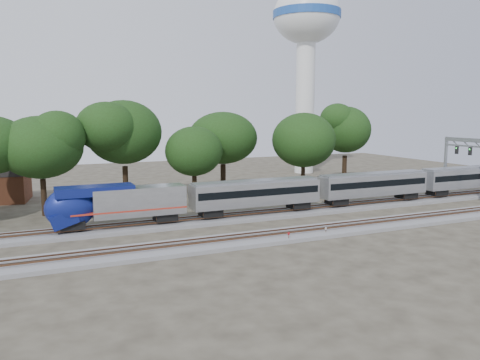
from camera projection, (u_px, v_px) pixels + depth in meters
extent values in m
plane|color=#383328|center=(240.00, 232.00, 51.96)|extent=(160.00, 160.00, 0.00)
cube|color=slate|center=(220.00, 219.00, 57.38)|extent=(160.00, 5.00, 0.40)
cube|color=brown|center=(222.00, 217.00, 56.67)|extent=(160.00, 0.08, 0.15)
cube|color=brown|center=(218.00, 214.00, 57.97)|extent=(160.00, 0.08, 0.15)
cube|color=slate|center=(255.00, 239.00, 48.31)|extent=(160.00, 5.00, 0.40)
cube|color=brown|center=(258.00, 236.00, 47.59)|extent=(160.00, 0.08, 0.15)
cube|color=brown|center=(252.00, 233.00, 48.89)|extent=(160.00, 0.08, 0.15)
cube|color=silver|center=(139.00, 201.00, 53.06)|extent=(10.34, 2.93, 3.22)
ellipsoid|color=navy|center=(70.00, 208.00, 50.16)|extent=(5.27, 3.04, 4.49)
cube|color=navy|center=(95.00, 190.00, 50.95)|extent=(8.29, 2.87, 0.98)
cube|color=black|center=(74.00, 199.00, 50.21)|extent=(0.44, 2.24, 1.28)
cube|color=#A22818|center=(129.00, 209.00, 52.71)|extent=(12.68, 2.97, 0.18)
cube|color=black|center=(72.00, 224.00, 50.47)|extent=(2.54, 2.15, 0.88)
cube|color=black|center=(165.00, 216.00, 54.53)|extent=(2.54, 2.15, 0.88)
cube|color=silver|center=(256.00, 193.00, 58.92)|extent=(16.97, 2.93, 2.93)
cube|color=black|center=(256.00, 191.00, 58.88)|extent=(16.39, 2.98, 0.88)
cube|color=gray|center=(256.00, 181.00, 58.71)|extent=(16.58, 2.34, 0.34)
cube|color=black|center=(211.00, 212.00, 56.76)|extent=(2.54, 2.15, 0.88)
cube|color=black|center=(298.00, 204.00, 61.62)|extent=(2.54, 2.15, 0.88)
cube|color=silver|center=(373.00, 184.00, 66.19)|extent=(16.97, 2.93, 2.93)
cube|color=black|center=(373.00, 182.00, 66.15)|extent=(16.39, 2.98, 0.88)
cube|color=gray|center=(374.00, 174.00, 65.98)|extent=(16.58, 2.34, 0.34)
cube|color=black|center=(337.00, 201.00, 64.03)|extent=(2.54, 2.15, 0.88)
cube|color=black|center=(406.00, 195.00, 68.89)|extent=(2.54, 2.15, 0.88)
cube|color=silver|center=(467.00, 177.00, 73.46)|extent=(16.97, 2.93, 2.93)
cube|color=black|center=(467.00, 176.00, 73.42)|extent=(16.39, 2.98, 0.88)
cube|color=gray|center=(467.00, 168.00, 73.25)|extent=(16.58, 2.34, 0.34)
cube|color=black|center=(437.00, 192.00, 71.29)|extent=(2.54, 2.15, 0.88)
cylinder|color=#512D19|center=(289.00, 238.00, 47.83)|extent=(0.06, 0.06, 0.91)
cylinder|color=#B80D18|center=(289.00, 234.00, 47.77)|extent=(0.31, 0.14, 0.32)
cylinder|color=#512D19|center=(326.00, 232.00, 50.25)|extent=(0.06, 0.06, 0.85)
cylinder|color=silver|center=(326.00, 228.00, 50.19)|extent=(0.30, 0.12, 0.30)
cube|color=#512D19|center=(315.00, 237.00, 49.26)|extent=(0.55, 0.39, 0.30)
cylinder|color=silver|center=(305.00, 108.00, 102.11)|extent=(4.07, 4.07, 28.47)
cone|color=silver|center=(304.00, 163.00, 103.83)|extent=(6.51, 6.51, 4.07)
ellipsoid|color=silver|center=(307.00, 15.00, 99.34)|extent=(14.24, 14.24, 12.10)
cylinder|color=#1C479A|center=(307.00, 15.00, 99.34)|extent=(14.40, 14.40, 1.63)
cube|color=gray|center=(445.00, 165.00, 76.18)|extent=(0.36, 0.36, 9.30)
cube|color=gray|center=(466.00, 140.00, 72.29)|extent=(0.41, 7.65, 0.62)
cube|color=gray|center=(465.00, 146.00, 72.42)|extent=(0.26, 7.65, 0.26)
cube|color=black|center=(470.00, 151.00, 71.28)|extent=(0.26, 0.52, 1.24)
cube|color=black|center=(457.00, 150.00, 73.53)|extent=(0.26, 0.52, 1.24)
cylinder|color=black|center=(44.00, 197.00, 59.93)|extent=(0.70, 0.70, 4.75)
ellipsoid|color=#1A3110|center=(41.00, 147.00, 59.02)|extent=(8.95, 8.95, 7.61)
cylinder|color=black|center=(126.00, 186.00, 66.82)|extent=(0.70, 0.70, 5.62)
ellipsoid|color=#1A3110|center=(124.00, 132.00, 65.74)|extent=(10.59, 10.59, 9.00)
cylinder|color=black|center=(195.00, 190.00, 67.78)|extent=(0.70, 0.70, 4.13)
ellipsoid|color=#1A3110|center=(194.00, 151.00, 66.98)|extent=(7.80, 7.80, 6.63)
cylinder|color=black|center=(223.00, 180.00, 75.40)|extent=(0.70, 0.70, 4.94)
ellipsoid|color=#1A3110|center=(223.00, 138.00, 74.45)|extent=(9.32, 9.32, 7.92)
cylinder|color=black|center=(303.00, 180.00, 75.53)|extent=(0.70, 0.70, 4.76)
ellipsoid|color=#1A3110|center=(304.00, 140.00, 74.62)|extent=(8.98, 8.98, 7.63)
cylinder|color=black|center=(344.00, 171.00, 85.11)|extent=(0.70, 0.70, 5.47)
ellipsoid|color=#1A3110|center=(346.00, 130.00, 84.07)|extent=(10.31, 10.31, 8.76)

